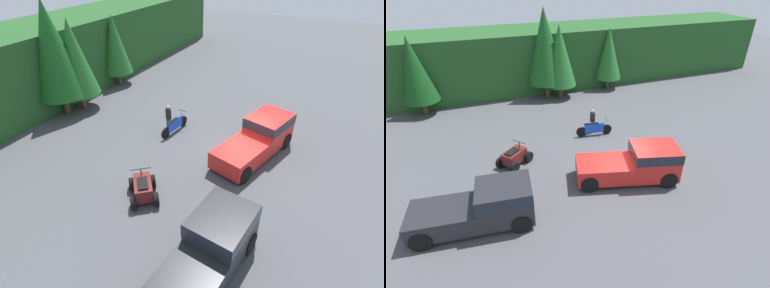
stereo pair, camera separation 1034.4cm
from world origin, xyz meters
The scene contains 11 objects.
ground_plane centered at (0.00, 0.00, 0.00)m, with size 80.00×80.00×0.00m, color #4C4C51.
hillside_backdrop centered at (0.00, 16.00, 2.57)m, with size 44.00×6.00×5.14m.
tree_left centered at (-10.65, 12.47, 3.45)m, with size 2.58×2.58×5.86m.
tree_mid_left centered at (-0.80, 12.61, 4.30)m, with size 3.21×3.21×7.30m.
tree_mid_right centered at (0.26, 12.09, 3.56)m, with size 2.66×2.66×6.05m.
tree_right centered at (4.99, 12.67, 3.20)m, with size 2.40×2.40×5.44m.
pickup_truck_red centered at (0.43, -0.54, 1.02)m, with size 5.61×3.31×1.94m.
pickup_truck_second centered at (-7.41, -1.09, 1.02)m, with size 5.38×2.58×1.94m.
dirt_bike centered at (0.23, 4.65, 0.48)m, with size 2.44×0.63×1.14m.
quad_atv centered at (-5.41, 3.06, 0.50)m, with size 2.24×2.16×1.26m.
rider_person centered at (0.29, 5.10, 0.92)m, with size 0.45×0.45×1.70m.
Camera 2 is at (-7.02, -11.63, 9.96)m, focal length 28.00 mm.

